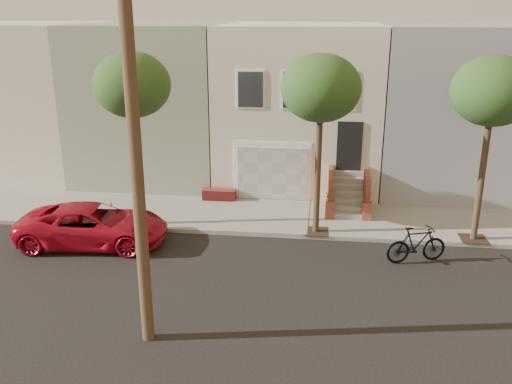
# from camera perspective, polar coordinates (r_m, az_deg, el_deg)

# --- Properties ---
(ground) EXTENTS (90.00, 90.00, 0.00)m
(ground) POSITION_cam_1_polar(r_m,az_deg,el_deg) (16.69, 2.39, -9.51)
(ground) COLOR black
(ground) RESTS_ON ground
(sidewalk) EXTENTS (40.00, 3.70, 0.15)m
(sidewalk) POSITION_cam_1_polar(r_m,az_deg,el_deg) (21.52, 3.58, -2.66)
(sidewalk) COLOR gray
(sidewalk) RESTS_ON ground
(house_row) EXTENTS (33.10, 11.70, 7.00)m
(house_row) POSITION_cam_1_polar(r_m,az_deg,el_deg) (26.24, 4.56, 9.27)
(house_row) COLOR beige
(house_row) RESTS_ON sidewalk
(tree_left) EXTENTS (2.70, 2.57, 6.30)m
(tree_left) POSITION_cam_1_polar(r_m,az_deg,el_deg) (19.90, -12.68, 10.63)
(tree_left) COLOR #2D2116
(tree_left) RESTS_ON sidewalk
(tree_mid) EXTENTS (2.70, 2.57, 6.30)m
(tree_mid) POSITION_cam_1_polar(r_m,az_deg,el_deg) (18.77, 6.71, 10.49)
(tree_mid) COLOR #2D2116
(tree_mid) RESTS_ON sidewalk
(tree_right) EXTENTS (2.70, 2.57, 6.30)m
(tree_right) POSITION_cam_1_polar(r_m,az_deg,el_deg) (19.52, 23.30, 9.44)
(tree_right) COLOR #2D2116
(tree_right) RESTS_ON sidewalk
(pickup_truck) EXTENTS (5.26, 2.77, 1.41)m
(pickup_truck) POSITION_cam_1_polar(r_m,az_deg,el_deg) (19.88, -16.48, -3.30)
(pickup_truck) COLOR #AC0D20
(pickup_truck) RESTS_ON ground
(motorcycle) EXTENTS (2.12, 1.20, 1.23)m
(motorcycle) POSITION_cam_1_polar(r_m,az_deg,el_deg) (18.53, 16.24, -5.22)
(motorcycle) COLOR black
(motorcycle) RESTS_ON ground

